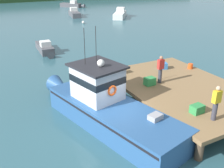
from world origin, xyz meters
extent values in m
plane|color=#2D5660|center=(0.00, 0.00, 0.00)|extent=(200.00, 200.00, 0.00)
cylinder|color=#4C3D2D|center=(2.20, -4.10, 0.50)|extent=(0.36, 0.36, 1.00)
cylinder|color=#4C3D2D|center=(2.20, 4.10, 0.50)|extent=(0.36, 0.36, 1.00)
cylinder|color=#4C3D2D|center=(7.40, 4.10, 0.50)|extent=(0.36, 0.36, 1.00)
cube|color=olive|center=(4.80, 0.00, 1.10)|extent=(6.00, 9.00, 0.20)
cube|color=#285184|center=(0.20, -0.24, 0.55)|extent=(4.29, 8.36, 1.10)
cone|color=#285184|center=(-0.94, 4.53, 0.55)|extent=(1.49, 2.01, 1.10)
cube|color=black|center=(0.20, -0.24, 1.00)|extent=(4.27, 8.21, 0.12)
cube|color=#285184|center=(0.20, -0.24, 1.16)|extent=(4.32, 8.37, 0.12)
cube|color=silver|center=(-0.08, 0.93, 2.00)|extent=(2.36, 2.58, 1.80)
cube|color=black|center=(-0.08, 0.93, 2.31)|extent=(2.38, 2.60, 0.36)
cube|color=#232328|center=(-0.08, 0.93, 2.95)|extent=(2.66, 2.93, 0.10)
sphere|color=white|center=(-0.01, 0.63, 3.18)|extent=(0.36, 0.36, 0.36)
cylinder|color=black|center=(-0.53, 1.33, 3.90)|extent=(0.03, 0.03, 1.80)
cylinder|color=black|center=(0.15, 1.49, 3.90)|extent=(0.03, 0.03, 1.80)
cube|color=#939399|center=(1.24, -2.25, 1.28)|extent=(0.69, 0.57, 0.36)
torus|color=orange|center=(0.46, -3.06, 1.16)|extent=(0.67, 0.67, 0.12)
torus|color=#EA5119|center=(0.19, -0.18, 2.00)|extent=(0.55, 0.22, 0.54)
cube|color=#2D8442|center=(2.58, 3.42, 1.42)|extent=(0.64, 0.49, 0.45)
cube|color=#2D8442|center=(3.27, 1.04, 1.43)|extent=(0.62, 0.47, 0.45)
cube|color=#3370B2|center=(5.61, 2.88, 1.40)|extent=(0.72, 0.62, 0.41)
cube|color=#2D8442|center=(3.32, -2.65, 1.40)|extent=(0.63, 0.48, 0.40)
cylinder|color=#E04C19|center=(7.28, 2.02, 1.37)|extent=(0.32, 0.32, 0.34)
cylinder|color=#383842|center=(4.00, 1.06, 1.63)|extent=(0.22, 0.22, 0.86)
cube|color=red|center=(4.00, 1.06, 2.34)|extent=(0.36, 0.22, 0.56)
sphere|color=#9E7051|center=(4.00, 1.06, 2.73)|extent=(0.20, 0.20, 0.20)
cylinder|color=#383842|center=(3.52, -3.46, 1.63)|extent=(0.22, 0.22, 0.86)
cube|color=gold|center=(3.52, -3.46, 2.34)|extent=(0.36, 0.22, 0.56)
sphere|color=tan|center=(3.52, -3.46, 2.73)|extent=(0.20, 0.20, 0.20)
cube|color=#4C4C51|center=(0.71, 14.77, 0.33)|extent=(1.36, 3.68, 0.66)
cone|color=#4C4C51|center=(0.58, 12.52, 0.33)|extent=(0.71, 0.94, 0.66)
cube|color=silver|center=(0.67, 14.14, 0.90)|extent=(0.97, 0.96, 0.49)
cube|color=silver|center=(16.61, 28.10, 0.44)|extent=(4.22, 4.83, 0.89)
cone|color=silver|center=(18.48, 30.52, 0.44)|extent=(1.45, 1.51, 0.89)
cube|color=silver|center=(17.13, 28.78, 1.22)|extent=(1.73, 1.73, 0.67)
cube|color=#4C4C51|center=(14.02, 44.44, 0.40)|extent=(3.89, 4.19, 0.79)
cone|color=#4C4C51|center=(15.80, 42.38, 0.40)|extent=(1.31, 1.34, 0.79)
cube|color=silver|center=(14.52, 43.86, 1.09)|extent=(1.55, 1.55, 0.59)
cube|color=#4C4C51|center=(10.57, 32.83, 0.39)|extent=(2.12, 4.52, 0.79)
cone|color=#4C4C51|center=(11.04, 35.50, 0.39)|extent=(0.97, 1.21, 0.79)
cube|color=silver|center=(10.70, 33.58, 1.09)|extent=(1.28, 1.26, 0.59)
sphere|color=silver|center=(9.39, 26.16, 0.20)|extent=(0.39, 0.39, 0.39)
camera|label=1|loc=(-5.23, -10.38, 7.35)|focal=42.68mm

